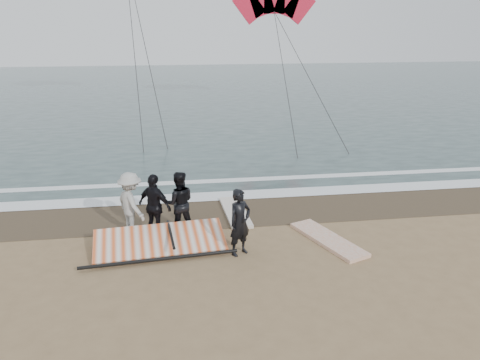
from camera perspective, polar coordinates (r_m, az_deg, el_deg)
The scene contains 11 objects.
ground at distance 11.93m, azimuth 6.17°, elevation -11.78°, with size 120.00×120.00×0.00m, color #8C704C.
sea at distance 43.43m, azimuth -4.57°, elevation 10.77°, with size 120.00×54.00×0.02m, color #233838.
wet_sand at distance 15.87m, azimuth 2.24°, elevation -3.58°, with size 120.00×2.80×0.01m, color #4C3D2B.
foam_near at distance 17.14m, azimuth 1.41°, elevation -1.75°, with size 120.00×0.90×0.01m, color white.
foam_far at distance 18.72m, azimuth 0.56°, elevation 0.06°, with size 120.00×0.45×0.01m, color white.
man_main at distance 12.58m, azimuth -0.01°, elevation -5.18°, with size 0.68×0.45×1.87m, color black.
board_white at distance 13.88m, azimuth 10.67°, elevation -7.13°, with size 0.76×2.71×0.11m, color silver.
board_cream at distance 15.52m, azimuth -0.58°, elevation -3.91°, with size 0.68×2.56×0.11m, color beige.
trio_cluster at distance 13.95m, azimuth -10.59°, elevation -2.91°, with size 2.51×1.55×1.93m.
sail_rig at distance 13.43m, azimuth -9.95°, elevation -7.33°, with size 4.15×2.03×0.49m.
kite_red at distance 34.91m, azimuth 4.22°, elevation 20.35°, with size 6.46×7.14×15.64m.
Camera 1 is at (-2.68, -9.92, 6.05)m, focal length 35.00 mm.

